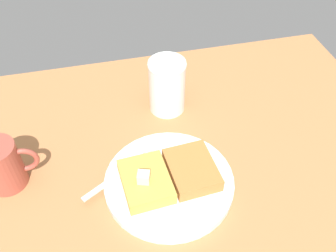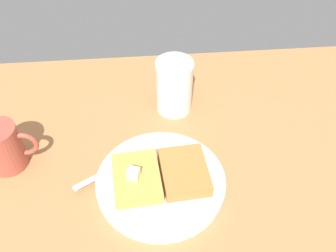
{
  "view_description": "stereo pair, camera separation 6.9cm",
  "coord_description": "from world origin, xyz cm",
  "px_view_note": "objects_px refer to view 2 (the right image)",
  "views": [
    {
      "loc": [
        -12.04,
        -30.75,
        56.74
      ],
      "look_at": [
        -0.9,
        16.39,
        7.25
      ],
      "focal_mm": 40.0,
      "sensor_mm": 36.0,
      "label": 1
    },
    {
      "loc": [
        -5.21,
        -31.85,
        56.74
      ],
      "look_at": [
        -0.9,
        16.39,
        7.25
      ],
      "focal_mm": 40.0,
      "sensor_mm": 36.0,
      "label": 2
    }
  ],
  "objects_px": {
    "plate": "(161,182)",
    "coffee_mug": "(4,147)",
    "fork": "(120,165)",
    "syrup_jar": "(174,88)"
  },
  "relations": [
    {
      "from": "plate",
      "to": "coffee_mug",
      "type": "relative_size",
      "value": 2.34
    },
    {
      "from": "plate",
      "to": "syrup_jar",
      "type": "height_order",
      "value": "syrup_jar"
    },
    {
      "from": "coffee_mug",
      "to": "syrup_jar",
      "type": "bearing_deg",
      "value": 21.77
    },
    {
      "from": "plate",
      "to": "syrup_jar",
      "type": "distance_m",
      "value": 0.21
    },
    {
      "from": "plate",
      "to": "fork",
      "type": "xyz_separation_m",
      "value": [
        -0.07,
        0.04,
        0.01
      ]
    },
    {
      "from": "plate",
      "to": "syrup_jar",
      "type": "bearing_deg",
      "value": 77.79
    },
    {
      "from": "plate",
      "to": "coffee_mug",
      "type": "xyz_separation_m",
      "value": [
        -0.27,
        0.07,
        0.04
      ]
    },
    {
      "from": "fork",
      "to": "coffee_mug",
      "type": "distance_m",
      "value": 0.2
    },
    {
      "from": "fork",
      "to": "syrup_jar",
      "type": "relative_size",
      "value": 1.26
    },
    {
      "from": "syrup_jar",
      "to": "plate",
      "type": "bearing_deg",
      "value": -102.21
    }
  ]
}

